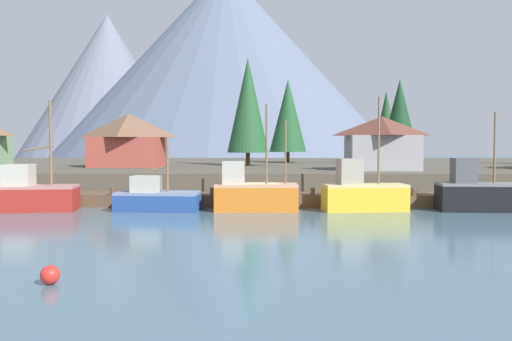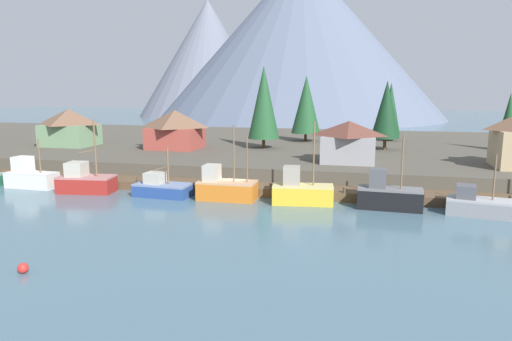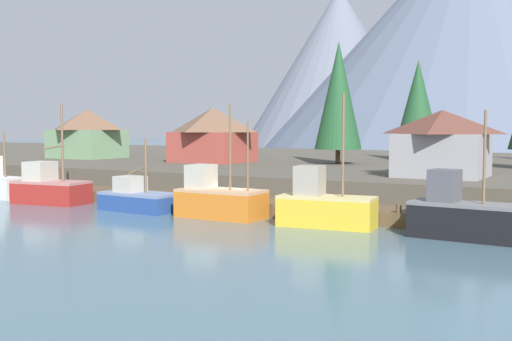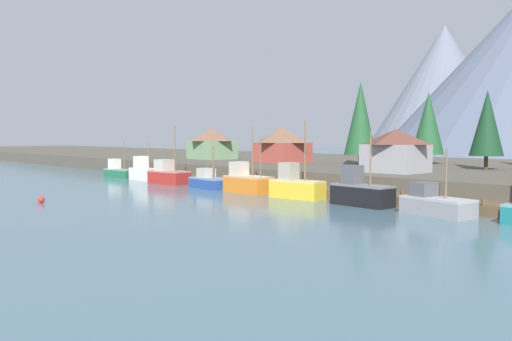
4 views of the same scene
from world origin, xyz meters
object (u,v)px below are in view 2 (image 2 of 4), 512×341
object	(u,v)px
fishing_boat_black	(388,196)
house_red	(175,129)
conifer_near_right	(306,105)
conifer_mid_left	(386,110)
fishing_boat_blue	(162,188)
fishing_boat_yellow	(301,191)
fishing_boat_white	(30,177)
house_green	(69,127)
conifer_mid_right	(264,102)
house_grey	(349,141)
conifer_back_left	(509,117)
channel_buoy	(23,268)
fishing_boat_orange	(225,188)
fishing_boat_grey	(480,205)
conifer_near_left	(390,109)
fishing_boat_red	(85,181)

from	to	relation	value
fishing_boat_black	house_red	size ratio (longest dim) A/B	0.92
house_red	conifer_near_right	xyz separation A→B (m)	(18.69, 14.81, 3.46)
conifer_mid_left	fishing_boat_blue	bearing A→B (deg)	-132.12
fishing_boat_yellow	fishing_boat_white	bearing A→B (deg)	172.71
house_green	conifer_mid_right	size ratio (longest dim) A/B	0.64
house_grey	conifer_mid_left	size ratio (longest dim) A/B	0.66
conifer_mid_right	fishing_boat_black	bearing A→B (deg)	-53.22
fishing_boat_white	conifer_back_left	bearing A→B (deg)	28.48
fishing_boat_yellow	channel_buoy	xyz separation A→B (m)	(-15.02, -22.65, -1.01)
fishing_boat_orange	fishing_boat_black	bearing A→B (deg)	-0.25
fishing_boat_white	conifer_near_right	bearing A→B (deg)	52.98
fishing_boat_white	fishing_boat_grey	xyz separation A→B (m)	(50.28, -0.63, -0.32)
fishing_boat_grey	house_grey	xyz separation A→B (m)	(-12.99, 13.72, 4.22)
house_green	conifer_back_left	size ratio (longest dim) A/B	0.94
house_grey	fishing_boat_blue	bearing A→B (deg)	-145.74
fishing_boat_blue	house_red	distance (m)	22.92
house_grey	channel_buoy	xyz separation A→B (m)	(-19.16, -36.03, -4.87)
conifer_back_left	fishing_boat_black	bearing A→B (deg)	-121.18
fishing_boat_blue	fishing_boat_orange	distance (m)	7.42
fishing_boat_grey	channel_buoy	size ratio (longest dim) A/B	9.49
house_red	house_grey	size ratio (longest dim) A/B	1.16
conifer_near_left	channel_buoy	world-z (taller)	conifer_near_left
fishing_boat_white	channel_buoy	world-z (taller)	fishing_boat_white
fishing_boat_red	fishing_boat_grey	bearing A→B (deg)	-7.59
house_green	channel_buoy	xyz separation A→B (m)	(26.50, -42.92, -5.26)
channel_buoy	fishing_boat_black	bearing A→B (deg)	43.77
fishing_boat_red	house_green	bearing A→B (deg)	120.67
conifer_back_left	fishing_boat_yellow	bearing A→B (deg)	-131.70
house_red	conifer_mid_right	bearing A→B (deg)	15.13
fishing_boat_orange	conifer_near_right	world-z (taller)	conifer_near_right
fishing_boat_yellow	conifer_back_left	distance (m)	41.21
fishing_boat_blue	house_grey	distance (m)	24.35
fishing_boat_white	fishing_boat_black	size ratio (longest dim) A/B	0.85
fishing_boat_orange	channel_buoy	xyz separation A→B (m)	(-6.75, -22.69, -0.93)
fishing_boat_orange	conifer_near_left	size ratio (longest dim) A/B	0.78
fishing_boat_red	house_green	distance (m)	26.71
fishing_boat_black	conifer_back_left	size ratio (longest dim) A/B	0.85
conifer_near_right	fishing_boat_white	bearing A→B (deg)	-128.93
fishing_boat_red	fishing_boat_yellow	world-z (taller)	fishing_boat_yellow
fishing_boat_orange	conifer_mid_left	size ratio (longest dim) A/B	0.77
fishing_boat_grey	house_red	size ratio (longest dim) A/B	0.82
fishing_boat_black	conifer_near_right	bearing A→B (deg)	113.02
fishing_boat_orange	conifer_back_left	distance (m)	47.05
conifer_near_right	house_green	bearing A→B (deg)	-157.19
fishing_boat_black	conifer_mid_left	world-z (taller)	conifer_mid_left
fishing_boat_orange	house_grey	xyz separation A→B (m)	(12.40, 13.35, 3.94)
fishing_boat_blue	fishing_boat_grey	xyz separation A→B (m)	(32.81, -0.22, 0.08)
house_grey	conifer_near_right	bearing A→B (deg)	110.78
fishing_boat_blue	fishing_boat_grey	bearing A→B (deg)	3.31
fishing_boat_orange	conifer_near_right	bearing A→B (deg)	83.23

